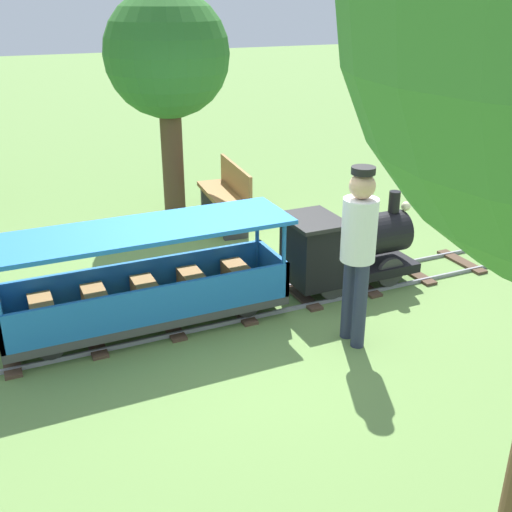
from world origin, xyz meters
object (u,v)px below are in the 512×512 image
at_px(passenger_car, 147,288).
at_px(park_bench, 227,195).
at_px(locomotive, 345,246).
at_px(oak_tree_near, 167,57).
at_px(conductor_person, 358,243).

xyz_separation_m(passenger_car, park_bench, (-2.37, 1.73, -0.01)).
relative_size(locomotive, park_bench, 1.09).
distance_m(park_bench, oak_tree_near, 1.94).
height_order(conductor_person, park_bench, conductor_person).
distance_m(conductor_person, oak_tree_near, 4.23).
bearing_deg(locomotive, passenger_car, -90.00).
bearing_deg(locomotive, conductor_person, -27.12).
height_order(passenger_car, park_bench, passenger_car).
relative_size(locomotive, passenger_car, 0.54).
distance_m(conductor_person, park_bench, 3.38).
bearing_deg(passenger_car, locomotive, 90.00).
xyz_separation_m(passenger_car, conductor_person, (0.97, 1.61, 0.53)).
relative_size(passenger_car, conductor_person, 1.67).
relative_size(conductor_person, oak_tree_near, 0.54).
distance_m(passenger_car, oak_tree_near, 3.73).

